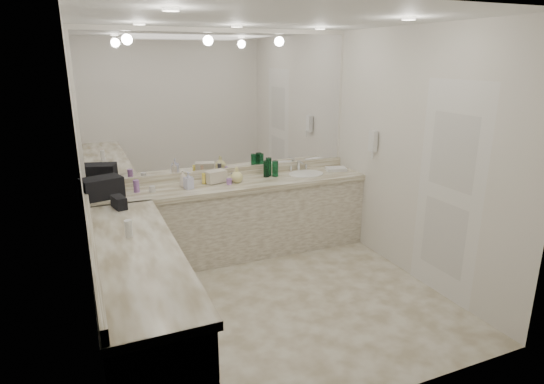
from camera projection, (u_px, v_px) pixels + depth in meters
name	position (u px, v px, depth m)	size (l,w,h in m)	color
floor	(274.00, 300.00, 4.45)	(3.20, 3.20, 0.00)	beige
ceiling	(275.00, 18.00, 3.70)	(3.20, 3.20, 0.00)	white
wall_back	(224.00, 144.00, 5.40)	(3.20, 0.02, 2.60)	silver
wall_left	(83.00, 192.00, 3.47)	(0.02, 3.00, 2.60)	silver
wall_right	(416.00, 157.00, 4.69)	(0.02, 3.00, 2.60)	silver
vanity_back_base	(234.00, 221.00, 5.39)	(3.20, 0.60, 0.84)	silver
vanity_back_top	(233.00, 185.00, 5.25)	(3.20, 0.64, 0.06)	beige
vanity_left_base	(139.00, 305.00, 3.57)	(0.60, 2.40, 0.84)	silver
vanity_left_top	(135.00, 252.00, 3.45)	(0.64, 2.42, 0.06)	beige
backsplash_back	(225.00, 173.00, 5.48)	(3.20, 0.04, 0.10)	beige
backsplash_left	(91.00, 234.00, 3.58)	(0.04, 3.00, 0.10)	beige
mirror_back	(223.00, 103.00, 5.25)	(3.12, 0.01, 1.55)	white
mirror_left	(77.00, 130.00, 3.34)	(0.01, 2.92, 1.55)	white
sink	(306.00, 174.00, 5.61)	(0.44, 0.44, 0.03)	white
faucet	(298.00, 165.00, 5.77)	(0.24, 0.16, 0.14)	silver
wall_phone	(373.00, 141.00, 5.27)	(0.06, 0.10, 0.24)	white
door	(449.00, 193.00, 4.31)	(0.02, 0.82, 2.10)	white
black_toiletry_bag	(102.00, 187.00, 4.65)	(0.39, 0.25, 0.22)	black
black_bag_spill	(119.00, 202.00, 4.34)	(0.10, 0.21, 0.12)	black
cream_cosmetic_case	(216.00, 177.00, 5.21)	(0.23, 0.14, 0.13)	beige
hand_towel	(336.00, 169.00, 5.77)	(0.25, 0.17, 0.04)	white
lotion_left	(128.00, 228.00, 3.65)	(0.06, 0.06, 0.14)	white
soap_bottle_a	(183.00, 178.00, 5.05)	(0.07, 0.07, 0.19)	white
soap_bottle_b	(189.00, 180.00, 4.96)	(0.09, 0.09, 0.19)	silver
soap_bottle_c	(237.00, 175.00, 5.21)	(0.14, 0.14, 0.18)	#EAE38F
green_bottle_0	(269.00, 167.00, 5.52)	(0.07, 0.07, 0.22)	#12562F
green_bottle_1	(275.00, 169.00, 5.48)	(0.07, 0.07, 0.19)	#12562F
green_bottle_2	(266.00, 169.00, 5.46)	(0.07, 0.07, 0.20)	#12562F
amenity_bottle_0	(210.00, 177.00, 5.23)	(0.05, 0.05, 0.12)	#E0B28C
amenity_bottle_1	(238.00, 178.00, 5.32)	(0.04, 0.04, 0.06)	#9966B2
amenity_bottle_2	(136.00, 186.00, 4.85)	(0.06, 0.06, 0.14)	#9966B2
amenity_bottle_3	(233.00, 177.00, 5.26)	(0.05, 0.05, 0.10)	#3F3F4C
amenity_bottle_4	(190.00, 180.00, 5.18)	(0.06, 0.06, 0.08)	white
amenity_bottle_5	(152.00, 189.00, 4.86)	(0.06, 0.06, 0.06)	white
amenity_bottle_6	(229.00, 182.00, 5.15)	(0.06, 0.06, 0.07)	#9966B2
amenity_bottle_7	(204.00, 179.00, 5.17)	(0.04, 0.04, 0.12)	#F2D84C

